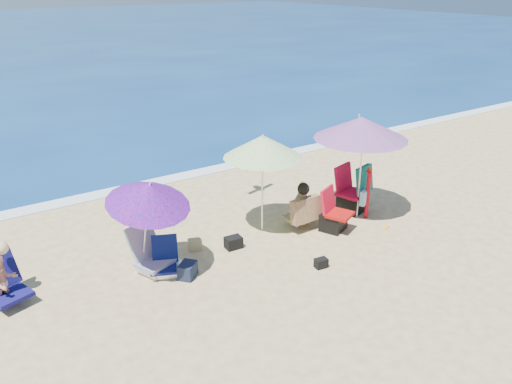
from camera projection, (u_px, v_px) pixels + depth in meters
ground at (300, 261)px, 9.66m from camera, size 120.00×120.00×0.00m
foam at (177, 178)px, 13.56m from camera, size 120.00×0.50×0.04m
umbrella_turquoise at (361, 128)px, 10.74m from camera, size 2.43×2.43×2.24m
umbrella_striped at (263, 146)px, 10.10m from camera, size 1.97×1.97×2.08m
umbrella_blue at (149, 194)px, 8.53m from camera, size 1.68×1.72×1.92m
furled_umbrella at (368, 190)px, 11.16m from camera, size 0.18×0.21×1.15m
chair_navy at (167, 264)px, 9.21m from camera, size 0.70×0.71×0.64m
chair_rainbow at (153, 259)px, 9.30m from camera, size 0.84×0.92×0.82m
camp_chair_left at (333, 218)px, 10.75m from camera, size 0.70×0.76×0.90m
camp_chair_right at (354, 195)px, 11.54m from camera, size 0.80×0.89×1.09m
person_center at (303, 206)px, 10.71m from camera, size 0.70×0.60×1.03m
person_left at (4, 280)px, 8.19m from camera, size 0.71×0.92×1.02m
bag_navy_a at (188, 270)px, 9.09m from camera, size 0.42×0.41×0.27m
bag_black_a at (233, 243)px, 10.07m from camera, size 0.33×0.25×0.23m
bag_tan at (195, 245)px, 10.01m from camera, size 0.29×0.25×0.21m
bag_navy_b at (354, 202)px, 11.86m from camera, size 0.42×0.40×0.26m
bag_black_b at (321, 263)px, 9.41m from camera, size 0.24×0.18×0.17m
orange_item at (386, 228)px, 10.89m from camera, size 0.21×0.14×0.03m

